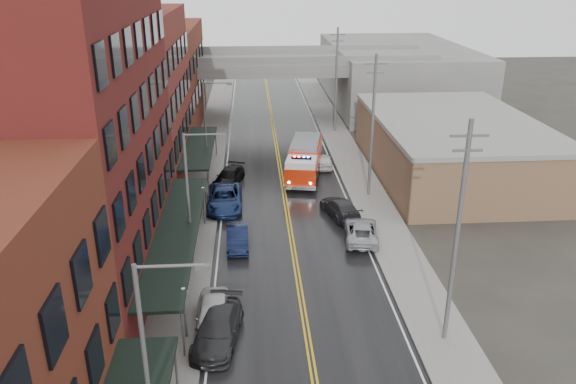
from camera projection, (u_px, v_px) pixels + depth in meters
road at (289, 223)px, 43.12m from camera, size 11.00×160.00×0.02m
sidewalk_left at (193, 225)px, 42.64m from camera, size 3.00×160.00×0.15m
sidewalk_right at (382, 219)px, 43.55m from camera, size 3.00×160.00×0.15m
curb_left at (215, 224)px, 42.74m from camera, size 0.30×160.00×0.15m
curb_right at (362, 220)px, 43.45m from camera, size 0.30×160.00×0.15m
brick_building_b at (68, 140)px, 32.43m from camera, size 9.00×20.00×18.00m
brick_building_c at (130, 99)px, 49.18m from camera, size 9.00×15.00×15.00m
brick_building_far at (160, 79)px, 65.92m from camera, size 9.00×20.00×12.00m
tan_building at (452, 148)px, 52.44m from camera, size 14.00×22.00×5.00m
right_far_block at (396, 74)px, 79.73m from camera, size 18.00×30.00×8.00m
awning_1 at (177, 231)px, 35.06m from camera, size 2.60×18.00×3.09m
awning_2 at (199, 147)px, 51.24m from camera, size 2.60×13.00×3.09m
globe_lamp_1 at (184, 301)px, 28.91m from camera, size 0.44×0.44×3.12m
globe_lamp_2 at (203, 197)px, 41.85m from camera, size 0.44×0.44×3.12m
street_lamp_0 at (152, 356)px, 20.42m from camera, size 2.64×0.22×9.00m
street_lamp_1 at (192, 192)px, 35.22m from camera, size 2.64×0.22×9.00m
street_lamp_2 at (208, 125)px, 50.01m from camera, size 2.64×0.22×9.00m
utility_pole_0 at (457, 232)px, 27.34m from camera, size 1.80×0.24×12.00m
utility_pole_1 at (372, 124)px, 45.83m from camera, size 1.80×0.24×12.00m
utility_pole_2 at (336, 79)px, 64.32m from camera, size 1.80×0.24×12.00m
overpass at (271, 71)px, 70.46m from camera, size 40.00×10.00×7.50m
fire_truck at (304, 159)px, 51.87m from camera, size 4.71×9.04×3.17m
parked_car_left_3 at (218, 329)px, 29.32m from camera, size 2.95×5.55×1.53m
parked_car_left_4 at (214, 316)px, 30.30m from camera, size 2.02×4.87×1.65m
parked_car_left_5 at (238, 237)px, 39.32m from camera, size 1.58×4.30×1.41m
parked_car_left_6 at (225, 199)px, 45.45m from camera, size 2.85×6.05×1.67m
parked_car_left_7 at (229, 177)px, 50.49m from camera, size 3.25×5.19×1.40m
parked_car_right_0 at (361, 231)px, 40.27m from camera, size 2.96×5.21×1.37m
parked_car_right_1 at (340, 208)px, 44.08m from camera, size 3.13×5.20×1.41m
parked_car_right_2 at (323, 161)px, 54.76m from camera, size 1.62×3.96×1.34m
parked_car_right_3 at (311, 145)px, 59.54m from camera, size 1.94×4.40×1.40m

